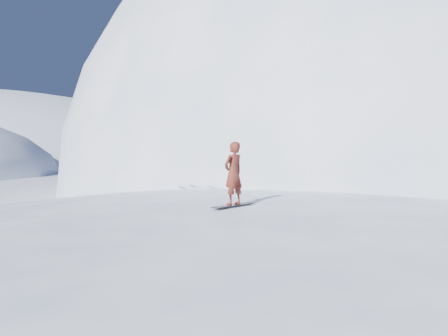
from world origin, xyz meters
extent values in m
plane|color=white|center=(0.00, 0.00, 0.00)|extent=(400.00, 400.00, 0.00)
ellipsoid|color=white|center=(1.00, 3.00, 0.00)|extent=(36.00, 28.00, 4.80)
ellipsoid|color=white|center=(22.00, 26.00, 0.00)|extent=(60.00, 56.00, 56.00)
ellipsoid|color=white|center=(10.00, 20.00, 0.00)|extent=(28.00, 24.00, 18.00)
ellipsoid|color=white|center=(-2.00, 6.00, 0.00)|extent=(7.00, 6.30, 1.00)
ellipsoid|color=white|center=(7.00, 4.00, 0.00)|extent=(4.00, 3.60, 0.60)
cube|color=black|center=(-0.99, 1.16, 2.41)|extent=(1.56, 1.02, 0.03)
imported|color=maroon|center=(-0.99, 1.16, 3.39)|extent=(0.83, 0.73, 1.92)
cube|color=silver|center=(-0.73, 5.90, 2.42)|extent=(1.28, 5.89, 0.04)
cube|color=silver|center=(-0.38, 5.90, 2.42)|extent=(0.99, 5.94, 0.04)
cube|color=silver|center=(0.23, 5.90, 2.42)|extent=(1.27, 5.89, 0.04)
camera|label=1|loc=(-5.06, -11.41, 4.24)|focal=35.00mm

